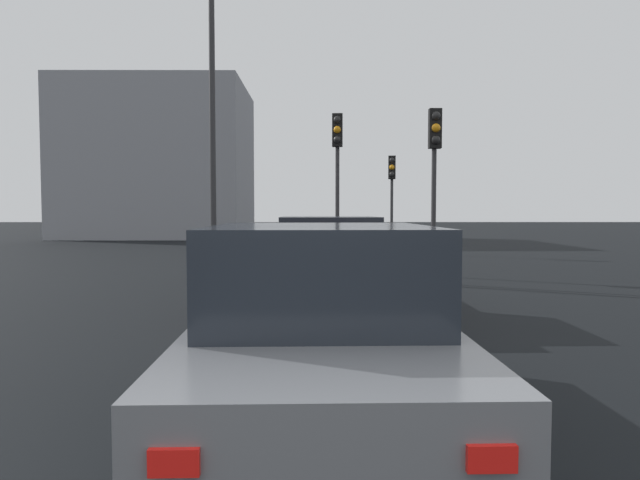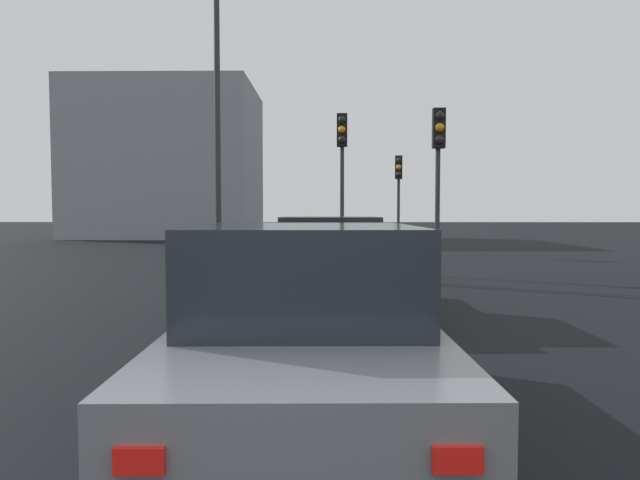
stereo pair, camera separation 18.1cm
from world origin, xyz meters
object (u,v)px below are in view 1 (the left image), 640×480
car_grey_second (320,337)px  traffic_light_near_right (392,183)px  car_maroon_lead (329,266)px  traffic_light_far_left (337,159)px  traffic_light_near_left (435,158)px  street_lamp_kerbside (212,82)px

car_grey_second → traffic_light_near_right: bearing=-10.5°
car_maroon_lead → traffic_light_near_right: (12.57, -2.71, 1.99)m
car_maroon_lead → car_grey_second: car_maroon_lead is taller
traffic_light_far_left → car_maroon_lead: bearing=1.1°
traffic_light_near_left → street_lamp_kerbside: street_lamp_kerbside is taller
traffic_light_near_right → traffic_light_far_left: traffic_light_far_left is taller
car_grey_second → traffic_light_near_left: size_ratio=1.05×
traffic_light_far_left → street_lamp_kerbside: 3.98m
traffic_light_near_right → street_lamp_kerbside: (-6.52, 5.76, 2.42)m
traffic_light_near_left → car_grey_second: bearing=-17.2°
traffic_light_far_left → street_lamp_kerbside: street_lamp_kerbside is taller
traffic_light_far_left → traffic_light_near_right: bearing=164.3°
traffic_light_far_left → street_lamp_kerbside: size_ratio=0.48×
traffic_light_near_left → traffic_light_far_left: traffic_light_far_left is taller
car_maroon_lead → street_lamp_kerbside: street_lamp_kerbside is taller
traffic_light_near_right → street_lamp_kerbside: size_ratio=0.42×
traffic_light_near_right → traffic_light_near_left: bearing=6.2°
traffic_light_near_left → traffic_light_near_right: traffic_light_near_left is taller
traffic_light_near_left → traffic_light_near_right: (9.06, -0.21, -0.14)m
traffic_light_near_left → street_lamp_kerbside: size_ratio=0.45×
traffic_light_near_left → traffic_light_far_left: 3.42m
street_lamp_kerbside → car_grey_second: bearing=-165.8°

